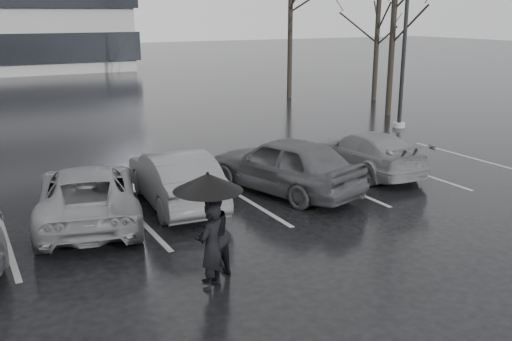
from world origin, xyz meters
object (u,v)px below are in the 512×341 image
object	(u,v)px
tree_north	(290,18)
car_west_b	(88,194)
car_main	(284,164)
pedestrian_left	(212,247)
car_west_a	(175,178)
car_east	(366,152)
tree_east	(393,25)
pedestrian_right	(211,235)
lamp_post	(406,23)
tree_ne	(377,33)

from	to	relation	value
tree_north	car_west_b	bearing A→B (deg)	-134.52
car_main	car_west_b	xyz separation A→B (m)	(-4.99, 0.25, -0.11)
pedestrian_left	tree_north	world-z (taller)	tree_north
car_west_b	pedestrian_left	size ratio (longest dim) A/B	3.05
car_west_a	car_east	xyz separation A→B (m)	(5.97, 0.09, -0.07)
car_east	tree_east	size ratio (longest dim) A/B	0.52
pedestrian_right	tree_east	bearing A→B (deg)	-169.33
pedestrian_left	lamp_post	xyz separation A→B (m)	(12.58, 9.33, 3.41)
car_west_a	pedestrian_right	bearing A→B (deg)	82.26
car_main	pedestrian_right	xyz separation A→B (m)	(-3.74, -3.73, 0.07)
lamp_post	tree_ne	bearing A→B (deg)	57.93
pedestrian_right	tree_east	size ratio (longest dim) A/B	0.20
car_main	pedestrian_left	xyz separation A→B (m)	(-3.90, -4.07, 0.01)
pedestrian_right	lamp_post	size ratio (longest dim) A/B	0.18
car_main	pedestrian_right	world-z (taller)	pedestrian_right
tree_east	pedestrian_right	bearing A→B (deg)	-140.71
car_west_b	tree_east	xyz separation A→B (m)	(15.21, 7.45, 3.36)
car_west_b	car_main	bearing A→B (deg)	-170.37
tree_north	car_main	bearing A→B (deg)	-122.11
car_main	car_west_a	size ratio (longest dim) A/B	1.06
car_west_b	tree_north	world-z (taller)	tree_north
car_main	car_west_b	size ratio (longest dim) A/B	0.96
pedestrian_right	tree_east	xyz separation A→B (m)	(13.97, 11.43, 3.18)
car_west_b	car_east	bearing A→B (deg)	-165.68
pedestrian_left	tree_north	bearing A→B (deg)	-158.50
car_west_a	car_east	size ratio (longest dim) A/B	0.99
car_west_a	car_east	distance (m)	5.97
car_east	tree_ne	world-z (taller)	tree_ne
car_main	tree_east	xyz separation A→B (m)	(10.22, 7.70, 3.25)
car_west_b	pedestrian_left	distance (m)	4.46
car_west_a	lamp_post	distance (m)	13.00
pedestrian_right	car_west_b	bearing A→B (deg)	-101.23
car_east	pedestrian_left	xyz separation A→B (m)	(-7.01, -4.58, 0.15)
pedestrian_right	car_main	bearing A→B (deg)	-163.73
car_west_a	car_west_b	world-z (taller)	car_west_a
car_west_b	lamp_post	bearing A→B (deg)	-147.40
car_main	tree_east	world-z (taller)	tree_east
tree_ne	pedestrian_left	bearing A→B (deg)	-136.50
car_west_a	tree_north	size ratio (longest dim) A/B	0.48
tree_east	tree_ne	distance (m)	4.74
car_west_b	pedestrian_left	world-z (taller)	pedestrian_left
car_east	tree_east	world-z (taller)	tree_east
tree_ne	car_west_b	bearing A→B (deg)	-147.12
lamp_post	car_west_b	bearing A→B (deg)	-159.88
car_west_b	car_east	size ratio (longest dim) A/B	1.10
tree_east	tree_ne	bearing A→B (deg)	57.99
lamp_post	tree_north	xyz separation A→B (m)	(0.54, 9.44, 0.09)
tree_ne	pedestrian_right	bearing A→B (deg)	-136.87
car_main	tree_ne	world-z (taller)	tree_ne
pedestrian_left	lamp_post	distance (m)	16.03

